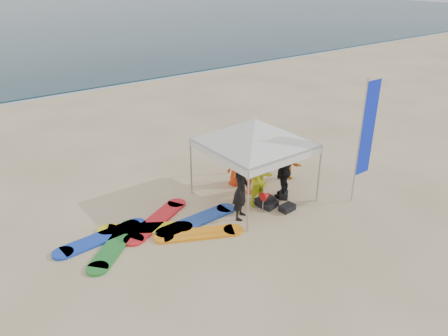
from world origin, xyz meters
name	(u,v)px	position (x,y,z in m)	size (l,w,h in m)	color
ground	(293,239)	(0.00, 0.00, 0.00)	(120.00, 120.00, 0.00)	beige
shoreline_foam	(64,93)	(0.00, 18.20, 0.00)	(160.00, 1.20, 0.01)	silver
person_black_a	(241,190)	(-0.42, 1.70, 0.88)	(0.64, 0.42, 1.75)	black
person_yellow	(262,180)	(0.61, 1.95, 0.79)	(0.77, 0.60, 1.58)	#D5E720
person_orange_a	(252,166)	(0.81, 2.68, 0.91)	(1.17, 0.67, 1.81)	#FF6016
person_black_b	(284,171)	(1.40, 1.86, 0.90)	(1.06, 0.44, 1.80)	black
person_orange_b	(237,160)	(0.84, 3.42, 0.84)	(0.82, 0.53, 1.68)	red
person_seated	(288,165)	(2.46, 2.73, 0.48)	(0.89, 0.28, 0.96)	orange
canopy_tent	(255,119)	(0.65, 2.40, 2.55)	(3.89, 3.89, 2.93)	#A5A5A8
feather_flag	(367,130)	(3.18, 0.40, 2.24)	(0.64, 0.04, 3.81)	#A5A5A8
marker_pennant	(266,196)	(0.42, 1.55, 0.49)	(0.28, 0.28, 0.64)	#A5A5A8
gear_pile	(274,202)	(0.82, 1.64, 0.10)	(1.24, 1.02, 0.22)	black
surfboard_spread	(153,231)	(-2.78, 2.54, 0.04)	(4.61, 2.66, 0.07)	#2148B2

